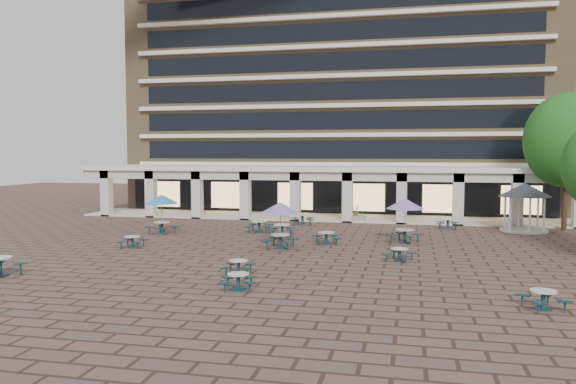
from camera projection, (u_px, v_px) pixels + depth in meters
name	position (u px, v px, depth m)	size (l,w,h in m)	color
ground	(288.00, 247.00, 33.01)	(120.00, 120.00, 0.00)	brown
apartment_building	(342.00, 83.00, 56.94)	(40.00, 15.50, 25.20)	#8B714E
retail_arcade	(326.00, 183.00, 47.22)	(42.00, 6.60, 4.40)	white
picnic_table_1	(238.00, 280.00, 22.57)	(1.70, 1.70, 0.67)	#153C3F
picnic_table_2	(400.00, 253.00, 28.59)	(1.76, 1.76, 0.66)	#153C3F
picnic_table_3	(543.00, 298.00, 19.76)	(1.83, 1.83, 0.68)	#153C3F
picnic_table_4	(162.00, 201.00, 38.09)	(2.31, 2.31, 2.67)	#153C3F
picnic_table_5	(239.00, 266.00, 25.51)	(1.54, 1.54, 0.64)	#153C3F
picnic_table_6	(280.00, 209.00, 32.24)	(2.31, 2.31, 2.66)	#153C3F
picnic_table_7	(326.00, 237.00, 33.84)	(1.94, 1.94, 0.75)	#153C3F
picnic_table_8	(132.00, 241.00, 32.67)	(1.60, 1.60, 0.67)	#153C3F
picnic_table_9	(259.00, 225.00, 38.92)	(1.91, 1.91, 0.80)	#153C3F
picnic_table_10	(282.00, 229.00, 37.10)	(2.04, 2.04, 0.80)	#153C3F
picnic_table_11	(405.00, 205.00, 34.27)	(2.35, 2.35, 2.71)	#153C3F
picnic_table_12	(302.00, 219.00, 42.95)	(2.03, 2.03, 0.81)	#153C3F
picnic_table_13	(448.00, 223.00, 40.64)	(1.74, 1.74, 0.74)	#153C3F
gazebo	(525.00, 195.00, 39.27)	(3.61, 3.61, 3.36)	beige
tree_east_c	(567.00, 140.00, 39.75)	(5.88, 5.88, 9.79)	#3B2617
planter_left	(291.00, 215.00, 46.10)	(1.50, 0.60, 1.16)	#9C9C96
planter_right	(356.00, 215.00, 44.94)	(1.50, 0.86, 1.32)	#9C9C96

